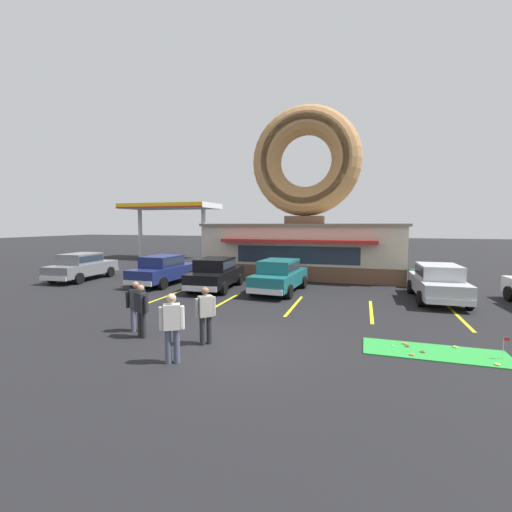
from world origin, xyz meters
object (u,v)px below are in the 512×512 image
(pedestrian_hooded_kid, at_px, (136,304))
(pedestrian_clipboard_woman, at_px, (141,309))
(pedestrian_leather_jacket_man, at_px, (205,313))
(putting_flag_pin, at_px, (505,343))
(car_silver, at_px, (438,281))
(trash_bin, at_px, (414,278))
(golf_ball, at_px, (393,346))
(car_black, at_px, (216,272))
(car_grey, at_px, (82,265))
(pedestrian_blue_sweater_man, at_px, (172,325))
(car_navy, at_px, (163,269))
(car_teal, at_px, (279,274))

(pedestrian_hooded_kid, distance_m, pedestrian_clipboard_woman, 0.67)
(pedestrian_leather_jacket_man, bearing_deg, putting_flag_pin, 9.04)
(car_silver, xyz_separation_m, pedestrian_hooded_kid, (-9.82, -7.55, -0.01))
(trash_bin, bearing_deg, golf_ball, -100.10)
(trash_bin, bearing_deg, car_black, -160.47)
(car_grey, bearing_deg, pedestrian_blue_sweater_man, -38.19)
(pedestrian_leather_jacket_man, bearing_deg, trash_bin, 58.69)
(pedestrian_hooded_kid, relative_size, pedestrian_clipboard_woman, 1.00)
(car_navy, distance_m, pedestrian_leather_jacket_man, 10.22)
(car_navy, bearing_deg, trash_bin, 13.08)
(putting_flag_pin, xyz_separation_m, trash_bin, (-0.82, 9.80, 0.06))
(car_silver, height_order, trash_bin, car_silver)
(pedestrian_blue_sweater_man, bearing_deg, car_teal, 87.42)
(pedestrian_blue_sweater_man, xyz_separation_m, trash_bin, (6.88, 12.41, -0.44))
(golf_ball, bearing_deg, pedestrian_clipboard_woman, -169.66)
(pedestrian_blue_sweater_man, distance_m, pedestrian_clipboard_woman, 2.33)
(putting_flag_pin, height_order, car_silver, car_silver)
(car_teal, distance_m, car_black, 3.30)
(car_teal, xyz_separation_m, pedestrian_hooded_kid, (-2.79, -7.37, -0.01))
(pedestrian_leather_jacket_man, bearing_deg, golf_ball, 14.21)
(car_grey, xyz_separation_m, car_teal, (12.14, -0.03, 0.00))
(car_teal, relative_size, pedestrian_blue_sweater_man, 2.75)
(putting_flag_pin, distance_m, trash_bin, 9.83)
(pedestrian_hooded_kid, height_order, trash_bin, pedestrian_hooded_kid)
(car_teal, distance_m, car_silver, 7.03)
(putting_flag_pin, relative_size, car_black, 0.12)
(car_grey, bearing_deg, car_navy, 1.43)
(golf_ball, relative_size, pedestrian_leather_jacket_man, 0.03)
(golf_ball, relative_size, pedestrian_clipboard_woman, 0.03)
(putting_flag_pin, height_order, car_teal, car_teal)
(car_silver, xyz_separation_m, pedestrian_blue_sweater_man, (-7.44, -9.37, 0.07))
(car_teal, height_order, trash_bin, car_teal)
(car_silver, xyz_separation_m, car_black, (-10.32, -0.42, 0.00))
(car_navy, bearing_deg, car_teal, -1.46)
(golf_ball, distance_m, trash_bin, 9.90)
(car_teal, bearing_deg, pedestrian_clipboard_woman, -106.32)
(pedestrian_clipboard_woman, height_order, trash_bin, pedestrian_clipboard_woman)
(car_navy, distance_m, trash_bin, 13.47)
(putting_flag_pin, xyz_separation_m, pedestrian_blue_sweater_man, (-7.70, -2.61, 0.50))
(pedestrian_blue_sweater_man, bearing_deg, golf_ball, 27.46)
(golf_ball, distance_m, pedestrian_blue_sweater_man, 5.87)
(car_navy, distance_m, car_grey, 5.49)
(car_navy, height_order, car_teal, same)
(putting_flag_pin, height_order, trash_bin, trash_bin)
(car_black, height_order, pedestrian_clipboard_woman, car_black)
(pedestrian_leather_jacket_man, bearing_deg, car_navy, 128.99)
(car_silver, distance_m, pedestrian_blue_sweater_man, 11.97)
(putting_flag_pin, height_order, car_navy, car_navy)
(car_teal, bearing_deg, pedestrian_blue_sweater_man, -92.58)
(pedestrian_clipboard_woman, bearing_deg, car_navy, 118.73)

